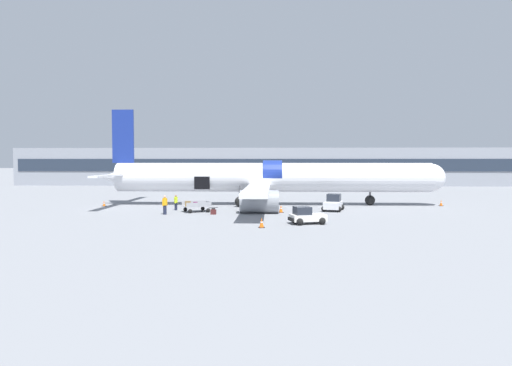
{
  "coord_description": "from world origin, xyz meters",
  "views": [
    {
      "loc": [
        1.21,
        -49.21,
        4.99
      ],
      "look_at": [
        -0.7,
        -1.56,
        2.65
      ],
      "focal_mm": 32.0,
      "sensor_mm": 36.0,
      "label": 1
    }
  ],
  "objects_px": {
    "baggage_tug_lead": "(333,204)",
    "baggage_tug_mid": "(306,216)",
    "ground_crew_loader_a": "(176,202)",
    "suitcase_on_tarmac_upright": "(213,212)",
    "airplane": "(268,179)",
    "ground_crew_driver": "(243,202)",
    "ground_crew_loader_b": "(165,204)",
    "baggage_cart_loading": "(197,206)"
  },
  "relations": [
    {
      "from": "baggage_cart_loading",
      "to": "ground_crew_driver",
      "type": "distance_m",
      "value": 4.69
    },
    {
      "from": "airplane",
      "to": "suitcase_on_tarmac_upright",
      "type": "distance_m",
      "value": 10.96
    },
    {
      "from": "ground_crew_loader_a",
      "to": "suitcase_on_tarmac_upright",
      "type": "xyz_separation_m",
      "value": [
        4.27,
        -3.49,
        -0.58
      ]
    },
    {
      "from": "baggage_tug_lead",
      "to": "baggage_tug_mid",
      "type": "relative_size",
      "value": 1.09
    },
    {
      "from": "baggage_tug_mid",
      "to": "ground_crew_driver",
      "type": "bearing_deg",
      "value": 120.72
    },
    {
      "from": "baggage_tug_lead",
      "to": "suitcase_on_tarmac_upright",
      "type": "bearing_deg",
      "value": -162.29
    },
    {
      "from": "airplane",
      "to": "baggage_tug_lead",
      "type": "bearing_deg",
      "value": -40.91
    },
    {
      "from": "airplane",
      "to": "suitcase_on_tarmac_upright",
      "type": "relative_size",
      "value": 65.5
    },
    {
      "from": "airplane",
      "to": "baggage_tug_mid",
      "type": "bearing_deg",
      "value": -78.05
    },
    {
      "from": "baggage_cart_loading",
      "to": "ground_crew_loader_b",
      "type": "relative_size",
      "value": 1.98
    },
    {
      "from": "baggage_tug_lead",
      "to": "baggage_cart_loading",
      "type": "bearing_deg",
      "value": -173.14
    },
    {
      "from": "airplane",
      "to": "suitcase_on_tarmac_upright",
      "type": "height_order",
      "value": "airplane"
    },
    {
      "from": "baggage_tug_mid",
      "to": "ground_crew_loader_a",
      "type": "distance_m",
      "value": 15.64
    },
    {
      "from": "ground_crew_loader_a",
      "to": "ground_crew_loader_b",
      "type": "bearing_deg",
      "value": -93.57
    },
    {
      "from": "baggage_cart_loading",
      "to": "ground_crew_driver",
      "type": "bearing_deg",
      "value": 17.75
    },
    {
      "from": "ground_crew_loader_a",
      "to": "baggage_tug_lead",
      "type": "bearing_deg",
      "value": 0.68
    },
    {
      "from": "baggage_tug_lead",
      "to": "ground_crew_loader_b",
      "type": "relative_size",
      "value": 1.9
    },
    {
      "from": "baggage_tug_lead",
      "to": "ground_crew_driver",
      "type": "height_order",
      "value": "same"
    },
    {
      "from": "baggage_cart_loading",
      "to": "ground_crew_loader_a",
      "type": "xyz_separation_m",
      "value": [
        -2.38,
        1.43,
        0.29
      ]
    },
    {
      "from": "baggage_tug_lead",
      "to": "baggage_tug_mid",
      "type": "distance_m",
      "value": 10.22
    },
    {
      "from": "baggage_tug_lead",
      "to": "suitcase_on_tarmac_upright",
      "type": "relative_size",
      "value": 5.7
    },
    {
      "from": "baggage_cart_loading",
      "to": "suitcase_on_tarmac_upright",
      "type": "xyz_separation_m",
      "value": [
        1.89,
        -2.07,
        -0.29
      ]
    },
    {
      "from": "ground_crew_loader_b",
      "to": "suitcase_on_tarmac_upright",
      "type": "xyz_separation_m",
      "value": [
        4.5,
        0.19,
        -0.69
      ]
    },
    {
      "from": "ground_crew_driver",
      "to": "ground_crew_loader_a",
      "type": "bearing_deg",
      "value": 179.98
    },
    {
      "from": "baggage_tug_lead",
      "to": "baggage_cart_loading",
      "type": "xyz_separation_m",
      "value": [
        -13.43,
        -1.62,
        -0.19
      ]
    },
    {
      "from": "airplane",
      "to": "ground_crew_loader_b",
      "type": "height_order",
      "value": "airplane"
    },
    {
      "from": "baggage_tug_mid",
      "to": "airplane",
      "type": "bearing_deg",
      "value": 101.95
    },
    {
      "from": "suitcase_on_tarmac_upright",
      "to": "airplane",
      "type": "bearing_deg",
      "value": 62.37
    },
    {
      "from": "airplane",
      "to": "suitcase_on_tarmac_upright",
      "type": "bearing_deg",
      "value": -117.63
    },
    {
      "from": "ground_crew_loader_a",
      "to": "ground_crew_driver",
      "type": "xyz_separation_m",
      "value": [
        6.83,
        -0.0,
        0.05
      ]
    },
    {
      "from": "baggage_tug_lead",
      "to": "ground_crew_loader_b",
      "type": "xyz_separation_m",
      "value": [
        -16.03,
        -3.87,
        0.22
      ]
    },
    {
      "from": "suitcase_on_tarmac_upright",
      "to": "ground_crew_driver",
      "type": "bearing_deg",
      "value": 53.76
    },
    {
      "from": "ground_crew_loader_a",
      "to": "suitcase_on_tarmac_upright",
      "type": "relative_size",
      "value": 2.64
    },
    {
      "from": "baggage_tug_mid",
      "to": "baggage_cart_loading",
      "type": "distance_m",
      "value": 12.88
    },
    {
      "from": "baggage_tug_lead",
      "to": "ground_crew_driver",
      "type": "xyz_separation_m",
      "value": [
        -8.97,
        -0.19,
        0.16
      ]
    },
    {
      "from": "ground_crew_driver",
      "to": "suitcase_on_tarmac_upright",
      "type": "xyz_separation_m",
      "value": [
        -2.56,
        -3.49,
        -0.63
      ]
    },
    {
      "from": "airplane",
      "to": "baggage_tug_mid",
      "type": "xyz_separation_m",
      "value": [
        3.25,
        -15.38,
        -2.36
      ]
    },
    {
      "from": "baggage_tug_mid",
      "to": "ground_crew_loader_a",
      "type": "relative_size",
      "value": 1.99
    },
    {
      "from": "ground_crew_loader_a",
      "to": "airplane",
      "type": "bearing_deg",
      "value": 32.76
    },
    {
      "from": "baggage_tug_lead",
      "to": "ground_crew_driver",
      "type": "relative_size",
      "value": 2.03
    },
    {
      "from": "baggage_tug_lead",
      "to": "ground_crew_loader_a",
      "type": "height_order",
      "value": "baggage_tug_lead"
    },
    {
      "from": "ground_crew_loader_b",
      "to": "ground_crew_driver",
      "type": "height_order",
      "value": "ground_crew_loader_b"
    }
  ]
}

